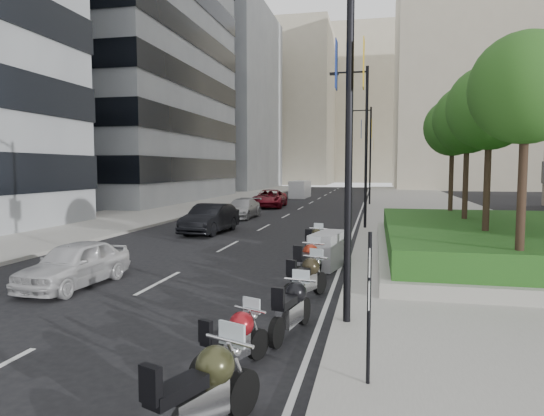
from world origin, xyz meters
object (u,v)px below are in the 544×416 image
(lamp_post_0, at_px, (342,91))
(motorcycle_3, at_px, (306,278))
(car_a, at_px, (75,264))
(motorcycle_2, at_px, (292,308))
(motorcycle_5, at_px, (328,250))
(motorcycle_0, at_px, (202,394))
(motorcycle_4, at_px, (308,262))
(lamp_post_1, at_px, (363,139))
(motorcycle_1, at_px, (234,342))
(car_b, at_px, (210,219))
(motorcycle_6, at_px, (314,242))
(car_c, at_px, (242,208))
(delivery_van, at_px, (300,190))
(parking_sign, at_px, (369,300))
(car_d, at_px, (270,198))
(lamp_post_2, at_px, (369,151))

(lamp_post_0, height_order, motorcycle_3, lamp_post_0)
(car_a, bearing_deg, motorcycle_2, -17.75)
(motorcycle_3, relative_size, motorcycle_5, 0.97)
(motorcycle_0, relative_size, motorcycle_4, 1.02)
(lamp_post_1, distance_m, motorcycle_2, 18.25)
(motorcycle_1, relative_size, motorcycle_2, 0.89)
(car_b, bearing_deg, motorcycle_2, -60.48)
(motorcycle_6, bearing_deg, motorcycle_5, -150.35)
(lamp_post_1, height_order, motorcycle_3, lamp_post_1)
(lamp_post_0, distance_m, motorcycle_0, 6.70)
(motorcycle_3, bearing_deg, car_a, 110.99)
(motorcycle_0, xyz_separation_m, motorcycle_4, (0.07, 9.01, -0.04))
(lamp_post_0, relative_size, car_c, 1.95)
(motorcycle_5, bearing_deg, motorcycle_3, -169.99)
(motorcycle_2, height_order, motorcycle_5, motorcycle_5)
(motorcycle_2, relative_size, delivery_van, 0.45)
(motorcycle_6, bearing_deg, car_b, 58.91)
(motorcycle_0, bearing_deg, car_c, 37.05)
(lamp_post_0, xyz_separation_m, car_c, (-8.35, 21.92, -4.40))
(parking_sign, relative_size, motorcycle_2, 1.17)
(car_c, relative_size, car_d, 0.82)
(motorcycle_1, height_order, motorcycle_2, motorcycle_2)
(motorcycle_6, distance_m, car_c, 15.11)
(lamp_post_0, relative_size, motorcycle_2, 4.21)
(motorcycle_5, bearing_deg, motorcycle_0, -170.49)
(lamp_post_0, height_order, car_a, lamp_post_0)
(motorcycle_1, relative_size, car_a, 0.49)
(car_d, relative_size, delivery_van, 1.17)
(motorcycle_4, xyz_separation_m, car_b, (-6.60, 9.81, 0.18))
(motorcycle_0, distance_m, motorcycle_4, 9.01)
(motorcycle_0, bearing_deg, motorcycle_3, 19.56)
(motorcycle_5, bearing_deg, motorcycle_2, -168.54)
(motorcycle_2, xyz_separation_m, motorcycle_5, (0.07, 6.93, 0.04))
(lamp_post_2, distance_m, parking_sign, 38.18)
(motorcycle_2, height_order, car_b, car_b)
(motorcycle_1, relative_size, car_c, 0.41)
(lamp_post_2, relative_size, parking_sign, 3.60)
(motorcycle_4, height_order, motorcycle_5, motorcycle_5)
(lamp_post_1, xyz_separation_m, parking_sign, (0.66, -20.00, -3.61))
(lamp_post_2, xyz_separation_m, motorcycle_6, (-1.60, -26.60, -4.50))
(lamp_post_0, height_order, car_b, lamp_post_0)
(parking_sign, bearing_deg, lamp_post_2, 90.99)
(parking_sign, height_order, motorcycle_4, parking_sign)
(car_a, bearing_deg, car_d, 95.09)
(motorcycle_6, distance_m, delivery_van, 37.82)
(motorcycle_1, height_order, car_d, car_d)
(lamp_post_1, xyz_separation_m, motorcycle_0, (-1.35, -21.83, -4.43))
(parking_sign, xyz_separation_m, motorcycle_2, (-1.59, 2.33, -0.88))
(lamp_post_2, xyz_separation_m, motorcycle_5, (-0.86, -28.74, -4.45))
(motorcycle_3, bearing_deg, lamp_post_2, 19.63)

